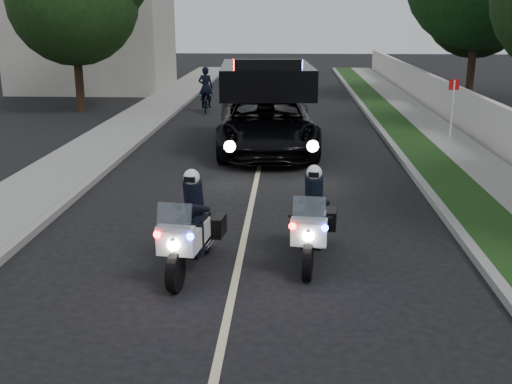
% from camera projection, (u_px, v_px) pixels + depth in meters
% --- Properties ---
extents(ground, '(120.00, 120.00, 0.00)m').
position_uv_depth(ground, '(231.00, 299.00, 9.28)').
color(ground, black).
rests_on(ground, ground).
extents(curb_right, '(0.20, 60.00, 0.15)m').
position_uv_depth(curb_right, '(398.00, 153.00, 18.64)').
color(curb_right, gray).
rests_on(curb_right, ground).
extents(grass_verge, '(1.20, 60.00, 0.16)m').
position_uv_depth(grass_verge, '(422.00, 153.00, 18.60)').
color(grass_verge, '#193814').
rests_on(grass_verge, ground).
extents(sidewalk_right, '(1.40, 60.00, 0.16)m').
position_uv_depth(sidewalk_right, '(466.00, 154.00, 18.53)').
color(sidewalk_right, gray).
rests_on(sidewalk_right, ground).
extents(property_wall, '(0.22, 60.00, 1.50)m').
position_uv_depth(property_wall, '(503.00, 132.00, 18.30)').
color(property_wall, beige).
rests_on(property_wall, ground).
extents(curb_left, '(0.20, 60.00, 0.15)m').
position_uv_depth(curb_left, '(129.00, 150.00, 19.08)').
color(curb_left, gray).
rests_on(curb_left, ground).
extents(sidewalk_left, '(2.00, 60.00, 0.16)m').
position_uv_depth(sidewalk_left, '(93.00, 150.00, 19.13)').
color(sidewalk_left, gray).
rests_on(sidewalk_left, ground).
extents(building_far, '(8.00, 6.00, 7.00)m').
position_uv_depth(building_far, '(92.00, 25.00, 33.80)').
color(building_far, '#A8A396').
rests_on(building_far, ground).
extents(lane_marking, '(0.12, 50.00, 0.01)m').
position_uv_depth(lane_marking, '(262.00, 154.00, 18.88)').
color(lane_marking, '#BFB78C').
rests_on(lane_marking, ground).
extents(police_moto_left, '(0.95, 2.07, 1.70)m').
position_uv_depth(police_moto_left, '(192.00, 270.00, 10.35)').
color(police_moto_left, silver).
rests_on(police_moto_left, ground).
extents(police_moto_right, '(0.89, 2.02, 1.67)m').
position_uv_depth(police_moto_right, '(311.00, 260.00, 10.75)').
color(police_moto_right, white).
rests_on(police_moto_right, ground).
extents(police_suv, '(3.37, 6.52, 3.08)m').
position_uv_depth(police_suv, '(266.00, 150.00, 19.41)').
color(police_suv, black).
rests_on(police_suv, ground).
extents(bicycle, '(0.70, 1.58, 0.80)m').
position_uv_depth(bicycle, '(206.00, 112.00, 26.97)').
color(bicycle, black).
rests_on(bicycle, ground).
extents(cyclist, '(0.67, 0.49, 1.74)m').
position_uv_depth(cyclist, '(206.00, 112.00, 26.97)').
color(cyclist, black).
rests_on(cyclist, ground).
extents(sign_post, '(0.37, 0.37, 2.19)m').
position_uv_depth(sign_post, '(449.00, 145.00, 20.16)').
color(sign_post, red).
rests_on(sign_post, ground).
extents(tree_right_d, '(8.15, 8.15, 11.33)m').
position_uv_depth(tree_right_d, '(468.00, 102.00, 29.96)').
color(tree_right_d, '#164115').
rests_on(tree_right_d, ground).
extents(tree_right_e, '(6.07, 6.07, 8.79)m').
position_uv_depth(tree_right_e, '(468.00, 95.00, 32.56)').
color(tree_right_e, black).
rests_on(tree_right_e, ground).
extents(tree_left_near, '(5.85, 5.85, 9.08)m').
position_uv_depth(tree_left_near, '(82.00, 112.00, 27.10)').
color(tree_left_near, '#1A3A13').
rests_on(tree_left_near, ground).
extents(tree_left_far, '(7.87, 7.87, 10.13)m').
position_uv_depth(tree_left_far, '(119.00, 84.00, 37.91)').
color(tree_left_far, '#19320F').
rests_on(tree_left_far, ground).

